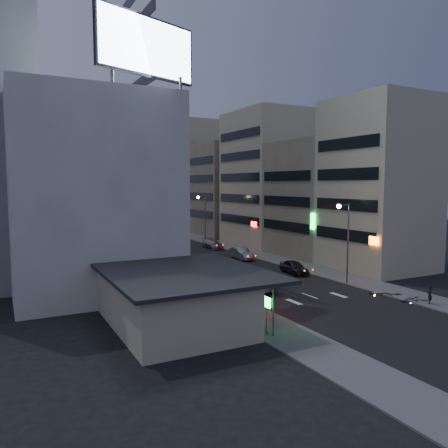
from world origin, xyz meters
TOP-DOWN VIEW (x-y plane):
  - ground at (0.00, 0.00)m, footprint 180.00×180.00m
  - sidewalk_left at (-8.00, 30.00)m, footprint 4.00×120.00m
  - sidewalk_right at (8.00, 30.00)m, footprint 4.00×120.00m
  - food_court at (-13.90, 2.00)m, footprint 11.00×13.00m
  - white_building at (-17.00, 20.00)m, footprint 14.00×24.00m
  - shophouse_near at (15.00, 10.50)m, footprint 10.00×11.00m
  - shophouse_mid at (15.50, 22.00)m, footprint 11.00×12.00m
  - shophouse_far at (15.00, 35.00)m, footprint 10.00×14.00m
  - far_left_a at (-15.50, 45.00)m, footprint 11.00×10.00m
  - far_left_b at (-16.00, 58.00)m, footprint 12.00×10.00m
  - far_right_a at (15.50, 50.00)m, footprint 11.00×12.00m
  - far_right_b at (16.00, 64.00)m, footprint 12.00×12.00m
  - billboard at (-12.99, 9.97)m, footprint 9.52×3.75m
  - street_lamp_right_near at (5.90, 6.00)m, footprint 1.60×0.44m
  - street_lamp_left at (-5.90, 22.00)m, footprint 1.60×0.44m
  - street_lamp_right_far at (5.90, 40.00)m, footprint 1.60×0.44m
  - parked_car_right_near at (4.65, 12.68)m, footprint 2.26×4.57m
  - parked_car_right_mid at (4.07, 23.75)m, footprint 1.94×4.90m
  - parked_car_left at (-5.05, 31.73)m, footprint 3.01×5.89m
  - parked_car_right_far at (4.97, 34.47)m, footprint 2.23×5.14m
  - road_car_blue at (-3.52, 13.84)m, footprint 1.58×4.41m
  - road_car_silver at (-3.14, 8.35)m, footprint 2.25×5.42m
  - person at (6.96, -3.03)m, footprint 0.66×0.63m
  - scooter_black_a at (7.84, -2.06)m, footprint 1.24×1.82m
  - scooter_silver_a at (7.91, -0.66)m, footprint 1.19×1.87m
  - scooter_blue at (7.02, -0.87)m, footprint 1.32×2.00m
  - scooter_black_b at (7.47, 0.56)m, footprint 1.02×1.94m
  - scooter_silver_b at (6.80, 1.39)m, footprint 1.41×2.11m

SIDE VIEW (x-z plane):
  - ground at x=0.00m, z-range 0.00..0.00m
  - sidewalk_left at x=-8.00m, z-range 0.00..0.12m
  - sidewalk_right at x=8.00m, z-range 0.00..0.12m
  - scooter_black_a at x=7.84m, z-range 0.12..1.18m
  - scooter_silver_a at x=7.91m, z-range 0.12..1.21m
  - scooter_black_b at x=7.47m, z-range 0.12..1.25m
  - scooter_blue at x=7.02m, z-range 0.12..1.28m
  - road_car_blue at x=-3.52m, z-range 0.00..1.45m
  - scooter_silver_b at x=6.80m, z-range 0.12..1.35m
  - parked_car_right_far at x=4.97m, z-range 0.00..1.47m
  - parked_car_right_near at x=4.65m, z-range 0.00..1.50m
  - road_car_silver at x=-3.14m, z-range 0.00..1.57m
  - parked_car_right_mid at x=4.07m, z-range 0.00..1.59m
  - parked_car_left at x=-5.05m, z-range 0.00..1.59m
  - person at x=6.96m, z-range 0.12..1.65m
  - food_court at x=-13.90m, z-range 0.05..3.92m
  - street_lamp_right_near at x=5.90m, z-range 1.35..9.37m
  - street_lamp_left at x=-5.90m, z-range 1.35..9.37m
  - street_lamp_right_far at x=5.90m, z-range 1.35..9.37m
  - far_left_b at x=-16.00m, z-range 0.00..15.00m
  - shophouse_mid at x=15.50m, z-range 0.00..16.00m
  - white_building at x=-17.00m, z-range 0.00..18.00m
  - far_right_a at x=15.50m, z-range 0.00..18.00m
  - shophouse_near at x=15.00m, z-range 0.00..20.00m
  - far_left_a at x=-15.50m, z-range 0.00..20.00m
  - shophouse_far at x=15.00m, z-range 0.00..22.00m
  - far_right_b at x=16.00m, z-range 0.00..24.00m
  - billboard at x=-12.99m, z-range 18.56..24.76m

